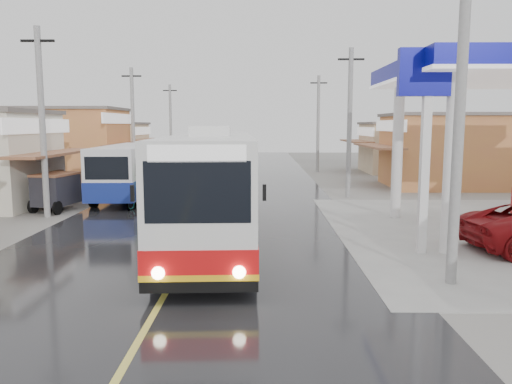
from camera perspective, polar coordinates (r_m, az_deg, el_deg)
The scene contains 11 objects.
ground at distance 12.95m, azimuth -9.59°, elevation -10.22°, with size 120.00×120.00×0.00m, color slate.
road at distance 27.50m, azimuth -4.09°, elevation -0.59°, with size 12.00×90.00×0.02m, color black.
centre_line at distance 27.50m, azimuth -4.09°, elevation -0.56°, with size 0.15×90.00×0.01m, color #D8CC4C.
shopfronts_left at distance 33.99m, azimuth -26.05°, elevation 0.21°, with size 11.00×44.00×5.20m, color tan, non-canonical shape.
utility_poles_left at distance 29.87m, azimuth -17.44°, elevation -0.29°, with size 1.60×50.00×8.00m, color gray, non-canonical shape.
utility_poles_right at distance 27.81m, azimuth 10.44°, elevation -0.62°, with size 1.60×36.00×8.00m, color gray, non-canonical shape.
coach_bus at distance 16.88m, azimuth -5.02°, elevation 0.60°, with size 3.37×12.62×3.90m.
second_bus at distance 27.66m, azimuth -14.29°, elevation 2.42°, with size 2.55×8.64×2.85m.
cyclist at distance 24.44m, azimuth -13.32°, elevation -0.15°, with size 1.27×2.13×2.17m.
tricycle_near at distance 24.76m, azimuth -21.92°, elevation 0.27°, with size 1.86×2.51×1.76m.
tricycle_far at distance 27.53m, azimuth -22.44°, elevation 0.76°, with size 1.97×2.25×1.60m.
Camera 1 is at (2.25, -12.12, 3.95)m, focal length 35.00 mm.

